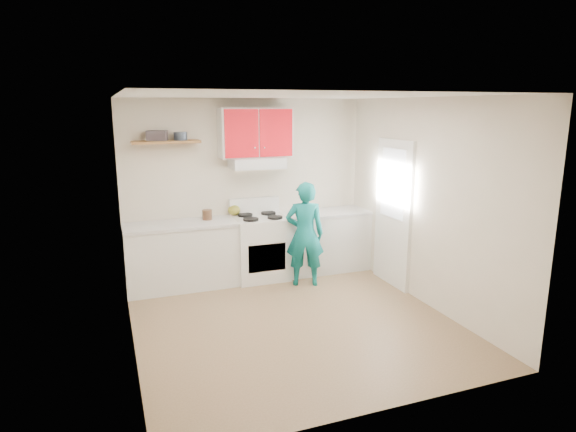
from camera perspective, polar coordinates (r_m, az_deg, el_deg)
name	(u,v)px	position (r m, az deg, el deg)	size (l,w,h in m)	color
floor	(292,321)	(5.96, 0.52, -12.07)	(3.80, 3.80, 0.00)	brown
ceiling	(293,96)	(5.41, 0.58, 13.78)	(3.60, 3.80, 0.04)	white
back_wall	(247,188)	(7.32, -4.83, 3.24)	(3.60, 0.04, 2.60)	beige
front_wall	(381,264)	(3.89, 10.72, -5.47)	(3.60, 0.04, 2.60)	beige
left_wall	(125,228)	(5.19, -18.33, -1.31)	(0.04, 3.80, 2.60)	beige
right_wall	(426,203)	(6.40, 15.76, 1.44)	(0.04, 3.80, 2.60)	beige
door	(393,214)	(7.01, 12.10, 0.29)	(0.05, 0.85, 2.05)	white
door_glass	(393,183)	(6.92, 12.07, 3.71)	(0.01, 0.55, 0.95)	white
counter_left	(182,256)	(7.02, -12.24, -4.56)	(1.52, 0.60, 0.90)	silver
counter_right	(324,241)	(7.61, 4.21, -2.93)	(1.32, 0.60, 0.90)	silver
stove	(260,248)	(7.23, -3.24, -3.69)	(0.76, 0.65, 0.92)	white
range_hood	(257,163)	(7.08, -3.62, 6.17)	(0.76, 0.44, 0.15)	silver
upper_cabinets	(255,133)	(7.10, -3.80, 9.63)	(1.02, 0.33, 0.70)	red
shelf	(166,142)	(6.86, -13.97, 8.34)	(0.90, 0.30, 0.04)	brown
books	(157,136)	(6.88, -14.95, 9.01)	(0.26, 0.19, 0.13)	#453C44
tin	(181,136)	(6.86, -12.36, 9.03)	(0.18, 0.18, 0.11)	#333D4C
kettle	(234,210)	(7.25, -6.27, 0.68)	(0.18, 0.18, 0.16)	olive
crock	(207,215)	(7.02, -9.36, 0.06)	(0.14, 0.14, 0.16)	#4D3321
cutting_board	(317,214)	(7.35, 3.39, 0.19)	(0.32, 0.24, 0.02)	olive
silicone_mat	(344,212)	(7.54, 6.50, 0.41)	(0.31, 0.26, 0.01)	red
person	(305,234)	(6.87, 1.96, -2.11)	(0.54, 0.35, 1.48)	#0A6262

